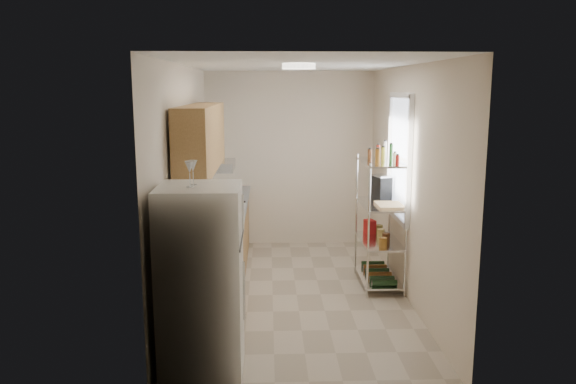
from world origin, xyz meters
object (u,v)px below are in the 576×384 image
at_px(refrigerator, 201,282).
at_px(cutting_board, 390,205).
at_px(espresso_machine, 382,186).
at_px(rice_cooker, 214,205).
at_px(frying_pan_large, 214,206).

height_order(refrigerator, cutting_board, refrigerator).
bearing_deg(espresso_machine, cutting_board, -107.05).
distance_m(refrigerator, espresso_machine, 3.12).
xyz_separation_m(rice_cooker, espresso_machine, (2.04, 0.34, 0.14)).
relative_size(frying_pan_large, espresso_machine, 1.01).
bearing_deg(espresso_machine, rice_cooker, 172.90).
height_order(cutting_board, espresso_machine, espresso_machine).
bearing_deg(frying_pan_large, rice_cooker, -60.57).
distance_m(frying_pan_large, cutting_board, 2.13).
bearing_deg(rice_cooker, espresso_machine, 9.55).
height_order(rice_cooker, frying_pan_large, rice_cooker).
bearing_deg(refrigerator, espresso_machine, 50.86).
relative_size(refrigerator, frying_pan_large, 5.48).
xyz_separation_m(refrigerator, frying_pan_large, (-0.12, 2.36, 0.13)).
bearing_deg(cutting_board, espresso_machine, 89.60).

